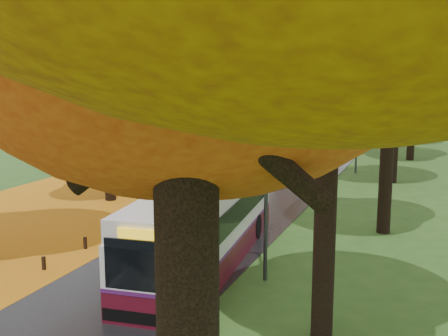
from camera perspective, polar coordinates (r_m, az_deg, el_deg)
The scene contains 14 objects.
road at distance 37.02m, azimuth 5.66°, elevation -1.37°, with size 6.50×90.00×0.04m, color black.
centre_line at distance 37.01m, azimuth 5.66°, elevation -1.34°, with size 0.12×90.00×0.01m, color silver.
leaf_verge at distance 40.30m, azimuth -6.76°, elevation -0.47°, with size 12.00×90.00×0.02m, color #87460C.
leaf_drift at distance 37.92m, azimuth 1.22°, elevation -1.01°, with size 0.90×90.00×0.01m, color orange.
trees_left at distance 40.74m, azimuth -3.33°, elevation 13.15°, with size 9.20×74.00×13.88m.
trees_right at distance 37.06m, azimuth 17.83°, elevation 13.25°, with size 9.30×74.20×13.96m.
bollard_row at distance 21.05m, azimuth -20.09°, elevation -10.21°, with size 0.11×23.51×0.52m.
streetlamp_near at distance 19.04m, azimuth 3.64°, elevation 2.14°, with size 2.45×0.18×8.00m.
streetlamp_mid at distance 40.48m, azimuth 13.11°, elevation 6.10°, with size 2.45×0.18×8.00m.
streetlamp_far at distance 62.31m, azimuth 16.02°, elevation 7.28°, with size 2.45×0.18×8.00m.
bus at distance 21.28m, azimuth -1.95°, elevation -5.43°, with size 3.79×11.88×3.07m.
car_white at distance 43.57m, azimuth 4.95°, elevation 1.41°, with size 1.79×4.45×1.51m, color silver.
car_silver at distance 48.61m, azimuth 6.68°, elevation 2.11°, with size 1.30×3.74×1.23m, color #B0B2B8.
car_dark at distance 61.74m, azimuth 9.85°, elevation 3.80°, with size 1.96×4.83×1.40m, color black.
Camera 1 is at (9.60, -10.00, 7.34)m, focal length 45.00 mm.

